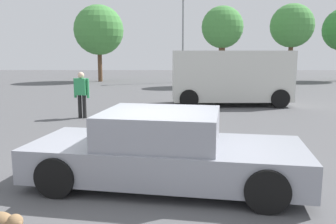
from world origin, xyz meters
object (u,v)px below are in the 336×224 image
pedestrian (82,91)px  light_post_near (183,23)px  sedan_foreground (165,151)px  van_white (231,76)px  dog (5,222)px

pedestrian → light_post_near: 15.76m
sedan_foreground → light_post_near: 21.33m
sedan_foreground → pedestrian: (-2.97, 6.08, 0.35)m
van_white → light_post_near: (-1.73, 11.73, 3.14)m
light_post_near → van_white: bearing=-81.6°
dog → pedestrian: 8.12m
dog → van_white: size_ratio=0.11×
sedan_foreground → dog: sedan_foreground is taller
dog → light_post_near: light_post_near is taller
dog → pedestrian: (-1.15, 8.01, 0.68)m
pedestrian → van_white: bearing=-45.8°
dog → van_white: van_white is taller
van_white → pedestrian: size_ratio=3.15×
dog → sedan_foreground: bearing=76.4°
pedestrian → sedan_foreground: bearing=-139.3°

